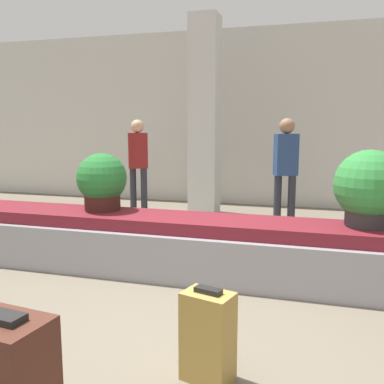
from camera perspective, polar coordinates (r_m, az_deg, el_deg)
ground_plane at (r=3.03m, az=-8.65°, el=-20.04°), size 18.00×18.00×0.00m
back_wall at (r=8.00m, az=8.19°, el=9.74°), size 18.00×0.06×3.20m
carousel at (r=4.25m, az=-0.00°, el=-7.33°), size 7.62×0.78×0.57m
pillar at (r=7.07m, az=1.70°, el=9.96°), size 0.45×0.45×3.20m
suitcase_5 at (r=2.58m, az=2.14°, el=-18.66°), size 0.32×0.26×0.56m
potted_plant_0 at (r=4.08m, az=22.57°, el=0.48°), size 0.62×0.62×0.68m
potted_plant_1 at (r=4.60m, az=-11.93°, el=1.36°), size 0.53×0.53×0.60m
traveler_0 at (r=6.31m, az=12.39°, el=3.74°), size 0.37×0.30×1.57m
traveler_2 at (r=7.29m, az=-7.21°, el=4.51°), size 0.37×0.31×1.56m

